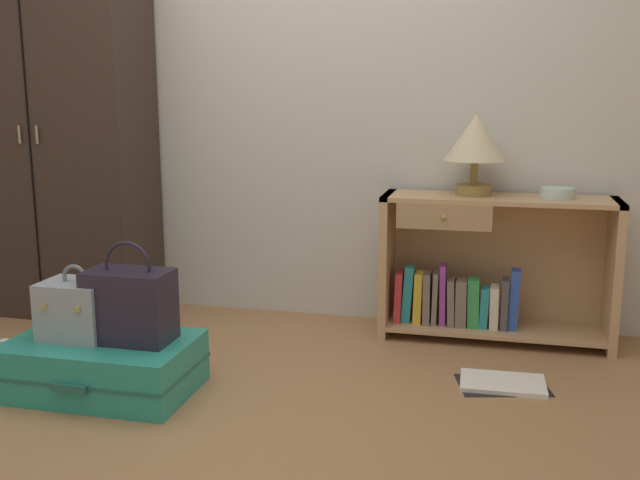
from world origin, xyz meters
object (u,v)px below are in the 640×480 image
(bookshelf, at_px, (485,271))
(open_book_on_floor, at_px, (503,383))
(table_lamp, at_px, (475,142))
(train_case, at_px, (77,309))
(bowl, at_px, (557,193))
(bottle, at_px, (6,363))
(suitcase_large, at_px, (103,365))
(wardrobe, at_px, (55,132))
(handbag, at_px, (130,305))

(bookshelf, relative_size, open_book_on_floor, 2.69)
(table_lamp, relative_size, train_case, 1.27)
(bowl, bearing_deg, bottle, -154.37)
(suitcase_large, bearing_deg, bowl, 30.68)
(wardrobe, relative_size, handbag, 4.84)
(wardrobe, bearing_deg, train_case, -55.00)
(train_case, height_order, bottle, train_case)
(bottle, bearing_deg, bowl, 25.63)
(wardrobe, relative_size, suitcase_large, 2.66)
(suitcase_large, xyz_separation_m, handbag, (0.12, 0.02, 0.26))
(bookshelf, bearing_deg, bottle, -151.05)
(train_case, xyz_separation_m, open_book_on_floor, (1.68, 0.43, -0.33))
(bowl, height_order, open_book_on_floor, bowl)
(bowl, relative_size, open_book_on_floor, 0.38)
(bookshelf, distance_m, open_book_on_floor, 0.70)
(open_book_on_floor, bearing_deg, wardrobe, 167.00)
(bottle, bearing_deg, suitcase_large, 1.37)
(table_lamp, distance_m, bottle, 2.31)
(bowl, height_order, suitcase_large, bowl)
(train_case, relative_size, bottle, 1.65)
(suitcase_large, xyz_separation_m, train_case, (-0.11, 0.01, 0.23))
(handbag, relative_size, bottle, 2.21)
(table_lamp, xyz_separation_m, train_case, (-1.51, -1.06, -0.62))
(suitcase_large, bearing_deg, handbag, 9.72)
(open_book_on_floor, bearing_deg, train_case, -165.51)
(bowl, relative_size, bottle, 0.84)
(bottle, xyz_separation_m, open_book_on_floor, (2.02, 0.45, -0.08))
(table_lamp, bearing_deg, bottle, -149.76)
(bowl, relative_size, train_case, 0.51)
(wardrobe, height_order, bottle, wardrobe)
(bookshelf, distance_m, suitcase_large, 1.82)
(table_lamp, distance_m, handbag, 1.76)
(train_case, distance_m, bottle, 0.42)
(wardrobe, height_order, suitcase_large, wardrobe)
(table_lamp, distance_m, bowl, 0.45)
(train_case, bearing_deg, table_lamp, 35.07)
(bottle, distance_m, open_book_on_floor, 2.07)
(open_book_on_floor, bearing_deg, suitcase_large, -164.34)
(bookshelf, xyz_separation_m, bowl, (0.31, 0.01, 0.40))
(bowl, xyz_separation_m, handbag, (-1.66, -1.04, -0.36))
(bookshelf, bearing_deg, suitcase_large, -144.53)
(bookshelf, xyz_separation_m, table_lamp, (-0.07, 0.01, 0.63))
(table_lamp, bearing_deg, suitcase_large, -142.75)
(suitcase_large, bearing_deg, wardrobe, 128.78)
(bookshelf, relative_size, bowl, 7.17)
(suitcase_large, bearing_deg, train_case, 176.29)
(bookshelf, height_order, train_case, bookshelf)
(bowl, bearing_deg, wardrobe, -178.39)
(table_lamp, xyz_separation_m, suitcase_large, (-1.40, -1.06, -0.85))
(wardrobe, bearing_deg, handbag, -46.60)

